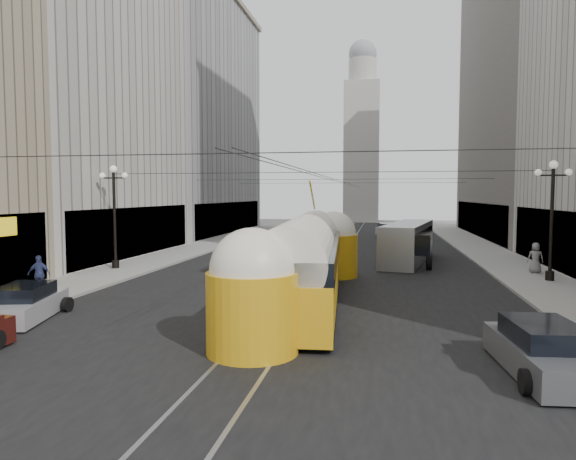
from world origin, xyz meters
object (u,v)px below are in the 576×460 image
at_px(pedestrian_crossing_b, 235,325).
at_px(pedestrian_sidewalk_left, 39,274).
at_px(sedan_grey, 544,352).
at_px(pedestrian_crossing_a, 243,311).
at_px(sedan_silver, 25,304).
at_px(pedestrian_sidewalk_right, 536,258).
at_px(streetcar, 306,260).
at_px(city_bus, 408,241).

relative_size(pedestrian_crossing_b, pedestrian_sidewalk_left, 0.89).
xyz_separation_m(sedan_grey, pedestrian_crossing_a, (-8.67, 1.90, 0.28)).
relative_size(sedan_silver, pedestrian_sidewalk_left, 2.55).
relative_size(pedestrian_crossing_a, pedestrian_sidewalk_left, 1.03).
bearing_deg(sedan_grey, pedestrian_sidewalk_right, 75.38).
relative_size(sedan_silver, sedan_grey, 0.99).
bearing_deg(streetcar, sedan_grey, -46.18).
distance_m(sedan_silver, pedestrian_sidewalk_right, 26.64).
distance_m(pedestrian_crossing_b, pedestrian_sidewalk_right, 21.67).
distance_m(sedan_silver, sedan_grey, 17.70).
xyz_separation_m(streetcar, pedestrian_crossing_a, (-1.21, -5.87, -0.96)).
xyz_separation_m(sedan_silver, pedestrian_sidewalk_right, (22.09, 14.88, 0.44)).
bearing_deg(streetcar, city_bus, 71.05).
bearing_deg(pedestrian_sidewalk_left, sedan_silver, -70.16).
bearing_deg(sedan_grey, pedestrian_sidewalk_left, 160.89).
xyz_separation_m(sedan_silver, pedestrian_crossing_a, (8.79, -0.95, 0.31)).
bearing_deg(pedestrian_crossing_a, pedestrian_crossing_b, -166.67).
height_order(sedan_grey, pedestrian_sidewalk_right, pedestrian_sidewalk_right).
height_order(streetcar, city_bus, streetcar).
relative_size(city_bus, pedestrian_sidewalk_right, 6.23).
relative_size(pedestrian_sidewalk_right, pedestrian_sidewalk_left, 1.00).
bearing_deg(pedestrian_sidewalk_right, streetcar, 45.54).
xyz_separation_m(city_bus, pedestrian_crossing_b, (-6.12, -21.93, -0.71)).
height_order(streetcar, pedestrian_crossing_a, streetcar).
xyz_separation_m(sedan_silver, pedestrian_sidewalk_left, (-2.38, 4.02, 0.43)).
relative_size(streetcar, sedan_grey, 3.79).
relative_size(city_bus, pedestrian_crossing_b, 6.99).
xyz_separation_m(streetcar, pedestrian_sidewalk_right, (12.09, 9.95, -0.83)).
height_order(pedestrian_crossing_b, pedestrian_sidewalk_right, pedestrian_sidewalk_right).
height_order(city_bus, pedestrian_crossing_b, city_bus).
bearing_deg(pedestrian_crossing_b, city_bus, 177.86).
distance_m(sedan_grey, pedestrian_crossing_b, 8.57).
xyz_separation_m(pedestrian_crossing_a, pedestrian_sidewalk_right, (13.30, 15.83, 0.13)).
xyz_separation_m(pedestrian_crossing_b, pedestrian_sidewalk_right, (13.17, 17.20, 0.25)).
height_order(pedestrian_crossing_a, pedestrian_sidewalk_left, pedestrian_sidewalk_left).
distance_m(city_bus, pedestrian_sidewalk_left, 23.38).
distance_m(sedan_silver, pedestrian_crossing_b, 9.21).
bearing_deg(streetcar, pedestrian_crossing_b, -98.51).
height_order(sedan_grey, pedestrian_crossing_a, pedestrian_crossing_a).
bearing_deg(sedan_grey, pedestrian_crossing_a, 167.62).
height_order(pedestrian_crossing_a, pedestrian_crossing_b, pedestrian_crossing_a).
bearing_deg(city_bus, sedan_grey, -83.84).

